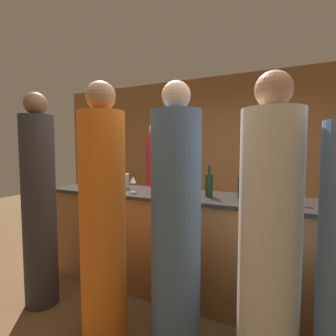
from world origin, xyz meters
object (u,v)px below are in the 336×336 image
wine_bottle_1 (209,185)px  bartender (157,193)px  guest_2 (176,225)px  guest_3 (103,219)px  wine_bottle_0 (242,187)px  guest_1 (39,206)px  ice_bucket (122,181)px  guest_0 (269,244)px

wine_bottle_1 → bartender: bearing=143.4°
bartender → guest_2: guest_2 is taller
guest_3 → wine_bottle_0: bearing=45.0°
guest_1 → wine_bottle_1: (1.39, 0.78, 0.19)m
guest_3 → wine_bottle_0: (0.89, 0.89, 0.19)m
guest_1 → wine_bottle_0: (1.69, 0.83, 0.18)m
guest_1 → ice_bucket: size_ratio=11.30×
guest_2 → wine_bottle_0: bearing=65.5°
guest_2 → wine_bottle_0: 0.83m
guest_2 → ice_bucket: bearing=144.2°
wine_bottle_1 → ice_bucket: size_ratio=1.70×
wine_bottle_1 → ice_bucket: 1.07m
guest_0 → guest_1: guest_1 is taller
wine_bottle_1 → ice_bucket: (-1.07, 0.06, -0.03)m
guest_3 → wine_bottle_1: bearing=54.7°
guest_1 → guest_2: bearing=4.1°
wine_bottle_0 → ice_bucket: bearing=179.7°
bartender → guest_0: bearing=137.2°
bartender → guest_1: guest_1 is taller
guest_1 → wine_bottle_1: size_ratio=6.63×
guest_3 → bartender: bearing=103.1°
guest_1 → ice_bucket: (0.32, 0.84, 0.16)m
guest_1 → guest_2: size_ratio=1.01×
bartender → guest_3: bearing=103.1°
bartender → guest_2: (0.91, -1.38, 0.04)m
ice_bucket → guest_0: bearing=-25.6°
wine_bottle_1 → ice_bucket: wine_bottle_1 is taller
guest_1 → ice_bucket: bearing=68.9°
guest_3 → wine_bottle_1: 1.04m
guest_2 → ice_bucket: size_ratio=11.15×
guest_0 → ice_bucket: 1.87m
guest_0 → guest_2: 0.65m
guest_1 → guest_2: guest_1 is taller
bartender → guest_3: (0.36, -1.54, 0.06)m
guest_0 → ice_bucket: bearing=154.4°
bartender → guest_2: 1.66m
bartender → wine_bottle_1: (0.95, -0.70, 0.26)m
ice_bucket → guest_2: bearing=-35.8°
guest_2 → guest_0: bearing=-5.5°
guest_0 → guest_2: size_ratio=0.98×
bartender → ice_bucket: size_ratio=10.49×
guest_3 → wine_bottle_1: (0.59, 0.83, 0.20)m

